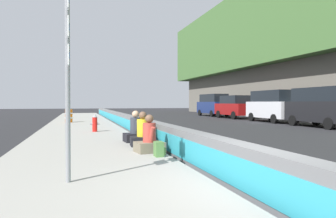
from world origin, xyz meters
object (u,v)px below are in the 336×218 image
Objects in this scene: backpack at (159,149)px; parked_car_midline at (234,107)px; seated_person_foreground at (149,140)px; construction_barrel at (69,116)px; route_sign_post at (68,67)px; seated_person_middle at (143,135)px; parked_car_fourth at (273,105)px; seated_person_rear at (136,132)px; parked_car_third at (323,106)px; parked_car_far at (213,105)px; fire_hydrant at (95,123)px.

parked_car_midline reaches higher than backpack.
construction_barrel is at bearing 10.04° from seated_person_foreground.
seated_person_foreground is 2.76× the size of backpack.
route_sign_post reaches higher than construction_barrel.
seated_person_middle is (4.37, -2.27, -1.73)m from route_sign_post.
seated_person_foreground is 15.26m from construction_barrel.
parked_car_fourth reaches higher than seated_person_middle.
parked_car_fourth is at bearing -48.25° from seated_person_middle.
parked_car_fourth is (10.55, -13.15, 0.85)m from seated_person_rear.
construction_barrel is (15.83, 2.75, 0.28)m from backpack.
parked_car_fourth reaches higher than seated_person_foreground.
seated_person_middle reaches higher than construction_barrel.
parked_car_third is at bearing -55.33° from route_sign_post.
seated_person_middle is at bearing 150.68° from parked_car_far.
parked_car_midline reaches higher than seated_person_foreground.
seated_person_foreground is 1.39m from seated_person_middle.
route_sign_post is at bearing 124.67° from parked_car_third.
fire_hydrant is 0.93× the size of construction_barrel.
seated_person_rear is at bearing -0.94° from seated_person_foreground.
parked_car_fourth reaches higher than construction_barrel.
parked_car_fourth is 1.05× the size of parked_car_midline.
parked_car_third is at bearing -64.56° from seated_person_middle.
seated_person_foreground is (2.98, -2.18, -1.75)m from route_sign_post.
parked_car_fourth is (6.06, -14.39, 0.77)m from fire_hydrant.
route_sign_post reaches higher than parked_car_third.
parked_car_midline is at bearing -35.90° from seated_person_middle.
parked_car_far is at bearing -30.65° from seated_person_rear.
parked_car_midline is 0.95× the size of parked_car_far.
parked_car_third is 11.67m from parked_car_midline.
route_sign_post is at bearing 150.98° from parked_car_far.
construction_barrel is 0.18× the size of parked_car_third.
parked_car_far is at bearing -29.02° from route_sign_post.
parked_car_midline reaches higher than seated_person_middle.
seated_person_foreground is 2.53m from seated_person_rear.
backpack is at bearing -179.16° from seated_person_rear.
seated_person_rear is 21.15m from parked_car_midline.
seated_person_foreground is (-7.02, -1.21, -0.10)m from fire_hydrant.
parked_car_fourth is 1.00× the size of parked_car_far.
parked_car_midline is at bearing 1.75° from parked_car_fourth.
parked_car_midline reaches higher than construction_barrel.
fire_hydrant reaches higher than backpack.
parked_car_midline reaches higher than fire_hydrant.
seated_person_middle is 26.71m from parked_car_far.
construction_barrel is (13.64, 2.75, 0.12)m from seated_person_middle.
fire_hydrant is at bearing -5.56° from route_sign_post.
fire_hydrant is at bearing 12.94° from seated_person_middle.
parked_car_fourth reaches higher than seated_person_rear.
backpack is 0.08× the size of parked_car_far.
parked_car_third is (-7.46, -15.72, 0.73)m from construction_barrel.
backpack is 0.08× the size of parked_car_fourth.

